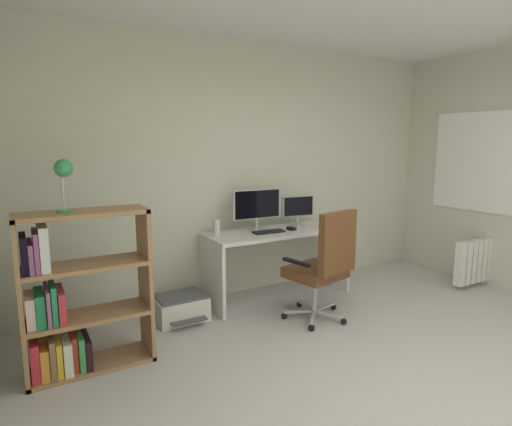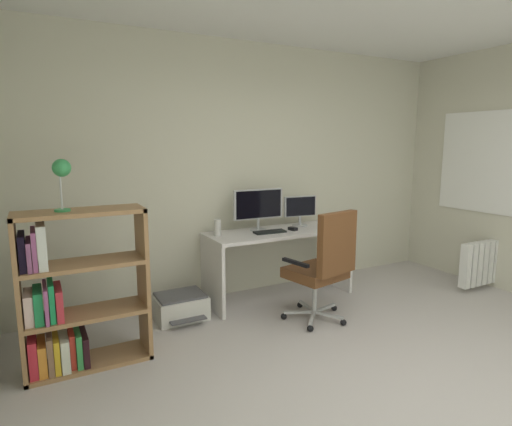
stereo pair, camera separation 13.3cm
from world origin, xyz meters
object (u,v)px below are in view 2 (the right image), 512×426
(monitor_secondary, at_px, (300,208))
(desktop_speaker, at_px, (217,228))
(desk_lamp, at_px, (62,172))
(desk, at_px, (279,248))
(printer, at_px, (181,306))
(keyboard, at_px, (270,232))
(radiator, at_px, (487,262))
(monitor_main, at_px, (258,206))
(computer_mouse, at_px, (293,229))
(office_chair, at_px, (324,263))
(bookshelf, at_px, (69,301))

(monitor_secondary, relative_size, desktop_speaker, 2.29)
(desk_lamp, bearing_deg, desktop_speaker, 22.78)
(desk, height_order, printer, desk)
(keyboard, distance_m, desktop_speaker, 0.56)
(monitor_secondary, distance_m, radiator, 2.32)
(monitor_main, relative_size, printer, 1.19)
(keyboard, height_order, radiator, keyboard)
(desk, relative_size, computer_mouse, 16.16)
(monitor_main, xyz_separation_m, monitor_secondary, (0.54, 0.00, -0.07))
(monitor_secondary, height_order, office_chair, monitor_secondary)
(monitor_secondary, height_order, radiator, monitor_secondary)
(monitor_secondary, xyz_separation_m, bookshelf, (-2.51, -0.66, -0.43))
(keyboard, bearing_deg, computer_mouse, 1.88)
(printer, distance_m, radiator, 3.59)
(monitor_main, relative_size, computer_mouse, 5.77)
(computer_mouse, bearing_deg, desk, 142.65)
(desktop_speaker, distance_m, desk_lamp, 1.70)
(monitor_main, xyz_separation_m, office_chair, (0.22, -0.88, -0.45))
(monitor_secondary, height_order, printer, monitor_secondary)
(radiator, bearing_deg, printer, 166.40)
(monitor_main, relative_size, bookshelf, 0.48)
(keyboard, height_order, computer_mouse, computer_mouse)
(computer_mouse, bearing_deg, desktop_speaker, 161.70)
(desk_lamp, relative_size, radiator, 0.43)
(keyboard, relative_size, radiator, 0.39)
(computer_mouse, xyz_separation_m, desk_lamp, (-2.28, -0.47, 0.72))
(keyboard, relative_size, bookshelf, 0.28)
(office_chair, xyz_separation_m, printer, (-1.17, 0.72, -0.46))
(radiator, bearing_deg, desk_lamp, 175.56)
(monitor_secondary, distance_m, keyboard, 0.56)
(monitor_secondary, distance_m, desktop_speaker, 1.05)
(monitor_secondary, bearing_deg, printer, -173.87)
(desk, bearing_deg, printer, -177.54)
(desk, xyz_separation_m, printer, (-1.15, -0.05, -0.44))
(desktop_speaker, bearing_deg, printer, -165.94)
(keyboard, relative_size, office_chair, 0.31)
(computer_mouse, xyz_separation_m, office_chair, (-0.11, -0.70, -0.19))
(keyboard, height_order, desk_lamp, desk_lamp)
(desktop_speaker, bearing_deg, radiator, -17.48)
(desktop_speaker, distance_m, bookshelf, 1.62)
(desk_lamp, height_order, printer, desk_lamp)
(desk_lamp, bearing_deg, computer_mouse, 11.77)
(monitor_secondary, height_order, keyboard, monitor_secondary)
(bookshelf, bearing_deg, radiator, -4.42)
(desk, xyz_separation_m, desktop_speaker, (-0.70, 0.06, 0.28))
(computer_mouse, distance_m, office_chair, 0.74)
(desk, xyz_separation_m, monitor_main, (-0.20, 0.11, 0.47))
(monitor_secondary, xyz_separation_m, printer, (-1.49, -0.16, -0.84))
(office_chair, distance_m, bookshelf, 2.20)
(printer, height_order, radiator, radiator)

